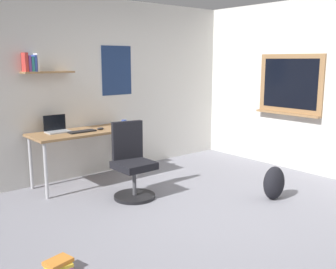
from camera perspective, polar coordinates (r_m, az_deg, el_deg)
The scene contains 11 objects.
ground_plane at distance 4.36m, azimuth 7.15°, elevation -12.28°, with size 5.20×5.20×0.00m, color gray.
wall_back at distance 5.96m, azimuth -10.15°, elevation 6.80°, with size 5.00×0.30×2.60m.
wall_right at distance 6.07m, azimuth 23.34°, elevation 6.13°, with size 0.22×5.00×2.60m.
desk at distance 5.48m, azimuth -12.14°, elevation -0.24°, with size 1.47×0.62×0.75m.
office_chair at distance 4.92m, azimuth -5.29°, elevation -4.53°, with size 0.52×0.53×0.95m.
laptop at distance 5.45m, azimuth -16.00°, elevation 0.91°, with size 0.31×0.21×0.23m.
keyboard at distance 5.36m, azimuth -12.48°, elevation 0.44°, with size 0.37×0.13×0.02m, color black.
computer_mouse at distance 5.49m, azimuth -9.90°, elevation 0.86°, with size 0.10×0.06×0.03m, color #262628.
coffee_mug at distance 5.75m, azimuth -6.46°, elevation 1.70°, with size 0.08×0.08×0.09m, color #334CA5.
backpack at distance 5.03m, azimuth 15.27°, elevation -6.86°, with size 0.32×0.22×0.42m, color black.
book_stack_on_floor at distance 3.46m, azimuth -15.86°, elevation -18.11°, with size 0.26×0.20×0.12m.
Camera 1 is at (-2.96, -2.71, 1.71)m, focal length 41.58 mm.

